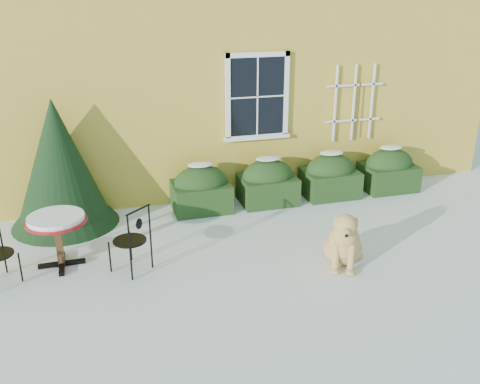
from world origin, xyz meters
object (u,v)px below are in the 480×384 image
object	(u,v)px
evergreen_shrub	(60,176)
bistro_table	(57,224)
dog	(344,243)
patio_chair_near	(132,239)

from	to	relation	value
evergreen_shrub	bistro_table	distance (m)	1.57
evergreen_shrub	dog	distance (m)	4.86
bistro_table	patio_chair_near	bearing A→B (deg)	-23.65
evergreen_shrub	patio_chair_near	distance (m)	2.27
patio_chair_near	dog	distance (m)	3.10
bistro_table	evergreen_shrub	bearing A→B (deg)	88.40
dog	patio_chair_near	bearing A→B (deg)	-168.82
dog	evergreen_shrub	bearing A→B (deg)	170.21
evergreen_shrub	patio_chair_near	world-z (taller)	evergreen_shrub
bistro_table	patio_chair_near	distance (m)	1.13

